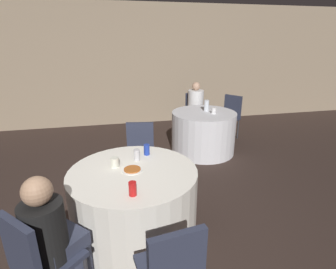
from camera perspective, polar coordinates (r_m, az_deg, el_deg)
name	(u,v)px	position (r m, az deg, el deg)	size (l,w,h in m)	color
ground_plane	(126,243)	(2.97, -9.15, -22.26)	(16.00, 16.00, 0.00)	#332621
wall_back	(111,67)	(6.47, -12.36, 14.24)	(16.00, 0.06, 2.80)	gray
table_near	(134,203)	(2.84, -7.31, -14.59)	(1.29, 1.29, 0.76)	white
table_far	(203,132)	(4.87, 7.67, 0.47)	(1.16, 1.16, 0.76)	silver
chair_near_south	(172,269)	(1.96, 0.92, -27.15)	(0.46, 0.46, 0.91)	#2D3347
chair_near_north	(140,149)	(3.69, -6.08, -3.12)	(0.46, 0.47, 0.91)	#2D3347
chair_near_southwest	(36,257)	(2.23, -26.75, -22.67)	(0.57, 0.57, 0.91)	#2D3347
chair_far_north	(195,110)	(5.76, 5.79, 5.31)	(0.45, 0.46, 0.91)	#2D3347
chair_far_northeast	(230,113)	(5.65, 13.38, 4.57)	(0.56, 0.56, 0.91)	#2D3347
person_black_shirt	(57,240)	(2.28, -22.92, -20.36)	(0.44, 0.44, 1.13)	#33384C
person_white_shirt	(196,110)	(5.59, 6.09, 5.34)	(0.36, 0.50, 1.17)	#33384C
pizza_plate_near	(132,170)	(2.65, -7.78, -7.57)	(0.21, 0.21, 0.02)	white
soda_can_silver	(137,155)	(2.84, -6.83, -4.40)	(0.07, 0.07, 0.12)	silver
soda_can_blue	(147,150)	(2.96, -4.66, -3.31)	(0.07, 0.07, 0.12)	#1E38A5
soda_can_red	(133,189)	(2.23, -7.72, -11.61)	(0.07, 0.07, 0.12)	red
cup_near	(115,162)	(2.74, -11.51, -5.92)	(0.08, 0.08, 0.10)	silver
bottle_far	(206,106)	(4.84, 8.37, 6.25)	(0.09, 0.09, 0.20)	silver
cup_far	(214,111)	(4.69, 9.93, 5.13)	(0.08, 0.08, 0.11)	white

